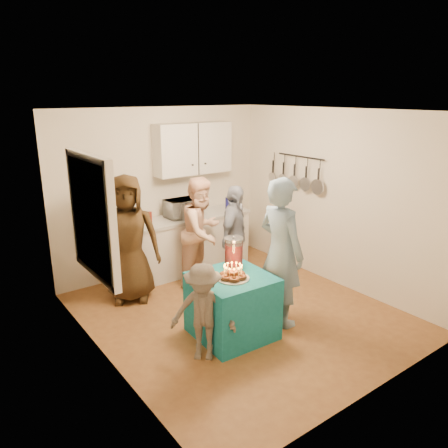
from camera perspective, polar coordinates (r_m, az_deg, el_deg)
floor at (r=5.89m, az=2.06°, el=-11.58°), size 4.00×4.00×0.00m
ceiling at (r=5.19m, az=2.37°, el=14.59°), size 4.00×4.00×0.00m
back_wall at (r=7.02m, az=-8.04°, el=4.29°), size 3.60×3.60×0.00m
left_wall at (r=4.55m, az=-15.84°, el=-3.08°), size 4.00×4.00×0.00m
right_wall at (r=6.64m, az=14.47°, el=3.20°), size 4.00×4.00×0.00m
window_night at (r=4.76m, az=-17.05°, el=0.83°), size 0.04×1.00×1.20m
counter at (r=7.11m, az=-5.18°, el=-2.77°), size 2.20×0.58×0.86m
countertop at (r=6.97m, az=-5.28°, el=0.76°), size 2.24×0.62×0.05m
upper_cabinet at (r=7.04m, az=-4.04°, el=9.81°), size 1.30×0.30×0.80m
pot_rack at (r=6.97m, az=9.77°, el=6.64°), size 0.12×1.00×0.60m
microwave at (r=6.91m, az=-5.48°, el=2.07°), size 0.52×0.35×0.29m
party_table at (r=5.25m, az=1.07°, el=-10.62°), size 0.89×0.89×0.76m
donut_cake at (r=4.99m, az=1.18°, el=-6.21°), size 0.38×0.38×0.18m
punch_jar at (r=5.32m, az=1.28°, el=-3.77°), size 0.22×0.22×0.34m
man_birthday at (r=5.38m, az=7.43°, el=-3.67°), size 0.46×0.69×1.86m
woman_back_left at (r=6.09m, az=-12.43°, el=-1.92°), size 1.03×0.90×1.78m
woman_back_center at (r=6.47m, az=-2.89°, el=-1.03°), size 0.98×0.88×1.65m
woman_back_right at (r=6.44m, az=1.36°, el=-1.65°), size 0.95×0.82×1.53m
child_near_left at (r=4.75m, az=-2.75°, el=-11.45°), size 0.80×0.78×1.10m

